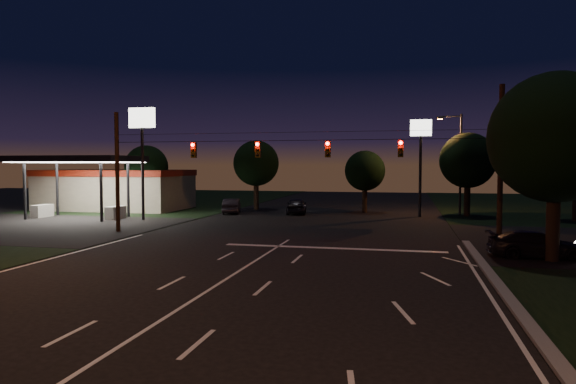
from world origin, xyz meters
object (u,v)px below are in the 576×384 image
(car_cross, at_px, (537,245))
(car_oncoming_b, at_px, (232,206))
(tree_right_near, at_px, (555,139))
(utility_pole_right, at_px, (499,244))
(car_oncoming_a, at_px, (296,206))

(car_cross, bearing_deg, car_oncoming_b, 46.61)
(tree_right_near, height_order, car_cross, tree_right_near)
(utility_pole_right, xyz_separation_m, car_oncoming_b, (-21.00, 14.37, 0.68))
(utility_pole_right, height_order, car_cross, utility_pole_right)
(tree_right_near, relative_size, car_oncoming_b, 2.11)
(utility_pole_right, distance_m, tree_right_near, 7.61)
(tree_right_near, bearing_deg, car_cross, 129.86)
(utility_pole_right, height_order, car_oncoming_a, utility_pole_right)
(car_oncoming_a, relative_size, car_cross, 0.97)
(utility_pole_right, bearing_deg, car_oncoming_a, 134.57)
(utility_pole_right, relative_size, tree_right_near, 1.03)
(tree_right_near, distance_m, car_oncoming_a, 26.47)
(utility_pole_right, distance_m, car_oncoming_b, 25.45)
(car_oncoming_a, height_order, car_cross, car_oncoming_a)
(utility_pole_right, xyz_separation_m, car_oncoming_a, (-15.01, 15.24, 0.74))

